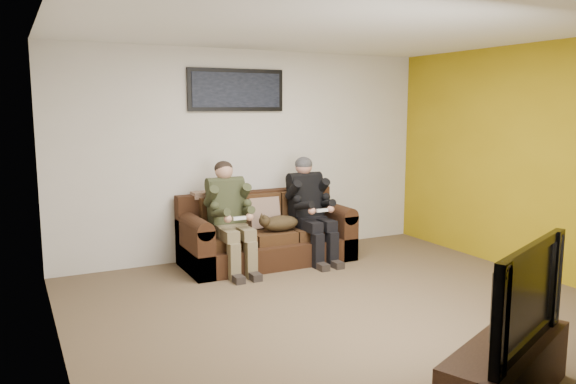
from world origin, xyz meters
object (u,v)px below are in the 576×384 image
cat (279,223)px  television (511,293)px  sofa (265,236)px  person_left (230,211)px  tv_stand (506,373)px  framed_poster (236,90)px  person_right (310,203)px

cat → television: television is taller
sofa → person_left: bearing=-162.0°
sofa → cat: size_ratio=3.13×
tv_stand → television: television is taller
framed_poster → television: 4.39m
person_left → television: (0.51, -3.60, 0.03)m
cat → person_left: bearing=175.1°
person_right → tv_stand: size_ratio=1.00×
sofa → person_right: 0.68m
person_left → framed_poster: 1.54m
person_left → person_right: 1.06m
sofa → framed_poster: 1.83m
person_left → person_right: person_right is taller
television → sofa: bearing=66.8°
person_left → framed_poster: (0.33, 0.56, 1.39)m
sofa → cat: (0.08, -0.22, 0.19)m
sofa → television: bearing=-90.2°
tv_stand → sofa: bearing=66.8°
framed_poster → television: bearing=-87.5°
tv_stand → person_right: bearing=58.4°
person_left → framed_poster: framed_poster is taller
cat → tv_stand: size_ratio=0.51×
cat → television: 3.56m
sofa → television: 3.80m
person_right → television: bearing=-98.6°
cat → person_right: bearing=6.6°
framed_poster → tv_stand: (0.18, -4.17, -1.90)m
person_left → framed_poster: size_ratio=1.02×
framed_poster → cat: bearing=-65.8°
framed_poster → tv_stand: framed_poster is taller
person_left → tv_stand: (0.51, -3.60, -0.51)m
framed_poster → tv_stand: 4.58m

